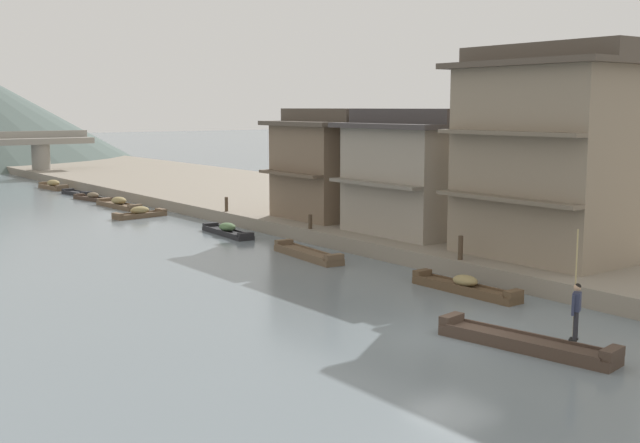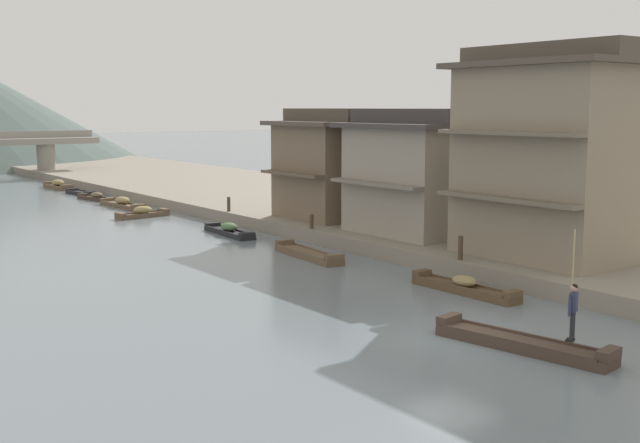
% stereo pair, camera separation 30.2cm
% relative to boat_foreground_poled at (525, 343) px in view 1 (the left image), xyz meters
% --- Properties ---
extents(ground_plane, '(400.00, 400.00, 0.00)m').
position_rel_boat_foreground_poled_xyz_m(ground_plane, '(-0.62, 2.24, -0.18)').
color(ground_plane, slate).
extents(riverbank_right, '(18.00, 110.00, 0.71)m').
position_rel_boat_foreground_poled_xyz_m(riverbank_right, '(14.46, 32.24, 0.17)').
color(riverbank_right, gray).
rests_on(riverbank_right, ground).
extents(boat_foreground_poled, '(1.94, 5.50, 0.57)m').
position_rel_boat_foreground_poled_xyz_m(boat_foreground_poled, '(0.00, 0.00, 0.00)').
color(boat_foreground_poled, '#423328').
rests_on(boat_foreground_poled, ground).
extents(boatman_person, '(0.50, 0.41, 3.04)m').
position_rel_boat_foreground_poled_xyz_m(boatman_person, '(0.28, -1.44, 1.39)').
color(boatman_person, black).
rests_on(boatman_person, boat_foreground_poled).
extents(boat_moored_nearest, '(0.92, 4.89, 0.68)m').
position_rel_boat_foreground_poled_xyz_m(boat_moored_nearest, '(3.81, 5.94, 0.05)').
color(boat_moored_nearest, brown).
rests_on(boat_moored_nearest, ground).
extents(boat_moored_second, '(3.59, 1.44, 0.71)m').
position_rel_boat_foreground_poled_xyz_m(boat_moored_second, '(2.64, 32.72, 0.08)').
color(boat_moored_second, brown).
rests_on(boat_moored_second, ground).
extents(boat_moored_third, '(1.26, 4.77, 0.67)m').
position_rel_boat_foreground_poled_xyz_m(boat_moored_third, '(3.56, 23.27, 0.04)').
color(boat_moored_third, '#232326').
rests_on(boat_moored_third, ground).
extents(boat_moored_far, '(1.35, 4.16, 0.80)m').
position_rel_boat_foreground_poled_xyz_m(boat_moored_far, '(4.05, 53.72, 0.11)').
color(boat_moored_far, brown).
rests_on(boat_moored_far, ground).
extents(boat_midriver_drifting, '(1.42, 5.01, 0.52)m').
position_rel_boat_foreground_poled_xyz_m(boat_midriver_drifting, '(3.19, 15.21, -0.01)').
color(boat_midriver_drifting, brown).
rests_on(boat_midriver_drifting, ground).
extents(boat_midriver_upstream, '(1.66, 4.23, 0.62)m').
position_rel_boat_foreground_poled_xyz_m(boat_midriver_upstream, '(3.66, 43.50, 0.03)').
color(boat_midriver_upstream, '#423328').
rests_on(boat_midriver_upstream, ground).
extents(boat_upstream_distant, '(1.33, 5.25, 0.75)m').
position_rel_boat_foreground_poled_xyz_m(boat_upstream_distant, '(3.55, 38.29, 0.07)').
color(boat_upstream_distant, brown).
rests_on(boat_upstream_distant, ground).
extents(boat_crossing_west, '(1.40, 3.60, 0.37)m').
position_rel_boat_foreground_poled_xyz_m(boat_crossing_west, '(4.10, 48.16, -0.05)').
color(boat_crossing_west, '#232326').
rests_on(boat_crossing_west, ground).
extents(house_waterfront_nearest, '(5.95, 7.79, 8.74)m').
position_rel_boat_foreground_poled_xyz_m(house_waterfront_nearest, '(9.29, 6.50, 4.83)').
color(house_waterfront_nearest, gray).
rests_on(house_waterfront_nearest, riverbank_right).
extents(house_waterfront_second, '(5.71, 6.99, 6.14)m').
position_rel_boat_foreground_poled_xyz_m(house_waterfront_second, '(9.17, 14.49, 3.53)').
color(house_waterfront_second, gray).
rests_on(house_waterfront_second, riverbank_right).
extents(house_waterfront_tall, '(6.81, 6.15, 6.14)m').
position_rel_boat_foreground_poled_xyz_m(house_waterfront_tall, '(9.72, 21.55, 3.54)').
color(house_waterfront_tall, '#75604C').
rests_on(house_waterfront_tall, riverbank_right).
extents(mooring_post_dock_near, '(0.20, 0.20, 0.99)m').
position_rel_boat_foreground_poled_xyz_m(mooring_post_dock_near, '(5.81, 8.11, 1.03)').
color(mooring_post_dock_near, '#473828').
rests_on(mooring_post_dock_near, riverbank_right).
extents(mooring_post_dock_mid, '(0.20, 0.20, 0.74)m').
position_rel_boat_foreground_poled_xyz_m(mooring_post_dock_mid, '(5.81, 18.63, 0.90)').
color(mooring_post_dock_mid, '#473828').
rests_on(mooring_post_dock_mid, riverbank_right).
extents(mooring_post_dock_far, '(0.20, 0.20, 0.86)m').
position_rel_boat_foreground_poled_xyz_m(mooring_post_dock_far, '(5.81, 27.25, 0.96)').
color(mooring_post_dock_far, '#473828').
rests_on(mooring_post_dock_far, riverbank_right).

